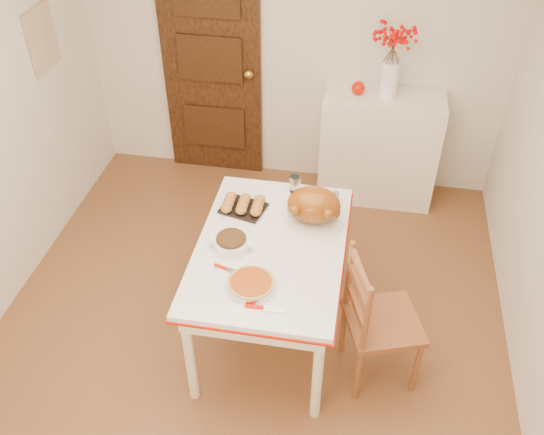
% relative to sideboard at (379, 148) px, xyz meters
% --- Properties ---
extents(floor, '(3.50, 4.00, 0.00)m').
position_rel_sideboard_xyz_m(floor, '(-0.77, -1.78, -0.48)').
color(floor, brown).
rests_on(floor, ground).
extents(wall_back, '(3.50, 0.00, 2.50)m').
position_rel_sideboard_xyz_m(wall_back, '(-0.77, 0.22, 0.77)').
color(wall_back, beige).
rests_on(wall_back, ground).
extents(door_back, '(0.85, 0.06, 2.06)m').
position_rel_sideboard_xyz_m(door_back, '(-1.47, 0.19, 0.55)').
color(door_back, black).
rests_on(door_back, ground).
extents(photo_board, '(0.03, 0.35, 0.45)m').
position_rel_sideboard_xyz_m(photo_board, '(-2.50, -0.58, 1.02)').
color(photo_board, '#C6B38E').
rests_on(photo_board, ground).
extents(sideboard, '(0.97, 0.43, 0.97)m').
position_rel_sideboard_xyz_m(sideboard, '(0.00, 0.00, 0.00)').
color(sideboard, silver).
rests_on(sideboard, floor).
extents(kitchen_table, '(0.91, 1.33, 0.80)m').
position_rel_sideboard_xyz_m(kitchen_table, '(-0.62, -1.72, -0.08)').
color(kitchen_table, white).
rests_on(kitchen_table, floor).
extents(chair_oak, '(0.54, 0.54, 0.97)m').
position_rel_sideboard_xyz_m(chair_oak, '(0.10, -1.91, 0.00)').
color(chair_oak, '#99522B').
rests_on(chair_oak, floor).
extents(berry_vase, '(0.31, 0.31, 0.60)m').
position_rel_sideboard_xyz_m(berry_vase, '(0.01, 0.00, 0.79)').
color(berry_vase, white).
rests_on(berry_vase, sideboard).
extents(apple, '(0.11, 0.11, 0.11)m').
position_rel_sideboard_xyz_m(apple, '(-0.22, 0.00, 0.54)').
color(apple, '#C31300').
rests_on(apple, sideboard).
extents(turkey_platter, '(0.43, 0.36, 0.25)m').
position_rel_sideboard_xyz_m(turkey_platter, '(-0.40, -1.45, 0.44)').
color(turkey_platter, '#753803').
rests_on(turkey_platter, kitchen_table).
extents(pumpkin_pie, '(0.34, 0.34, 0.06)m').
position_rel_sideboard_xyz_m(pumpkin_pie, '(-0.67, -2.08, 0.34)').
color(pumpkin_pie, '#9E3C0C').
rests_on(pumpkin_pie, kitchen_table).
extents(stuffing_dish, '(0.33, 0.30, 0.10)m').
position_rel_sideboard_xyz_m(stuffing_dish, '(-0.85, -1.78, 0.37)').
color(stuffing_dish, '#4F3012').
rests_on(stuffing_dish, kitchen_table).
extents(rolls_tray, '(0.32, 0.28, 0.07)m').
position_rel_sideboard_xyz_m(rolls_tray, '(-0.86, -1.40, 0.35)').
color(rolls_tray, '#9E5D27').
rests_on(rolls_tray, kitchen_table).
extents(pie_server, '(0.22, 0.07, 0.01)m').
position_rel_sideboard_xyz_m(pie_server, '(-0.56, -2.23, 0.32)').
color(pie_server, silver).
rests_on(pie_server, kitchen_table).
extents(carving_knife, '(0.23, 0.11, 0.01)m').
position_rel_sideboard_xyz_m(carving_knife, '(-0.80, -1.98, 0.32)').
color(carving_knife, silver).
rests_on(carving_knife, kitchen_table).
extents(drinking_glass, '(0.08, 0.08, 0.12)m').
position_rel_sideboard_xyz_m(drinking_glass, '(-0.56, -1.15, 0.38)').
color(drinking_glass, white).
rests_on(drinking_glass, kitchen_table).
extents(shaker_pair, '(0.09, 0.04, 0.09)m').
position_rel_sideboard_xyz_m(shaker_pair, '(-0.30, -1.23, 0.36)').
color(shaker_pair, white).
rests_on(shaker_pair, kitchen_table).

